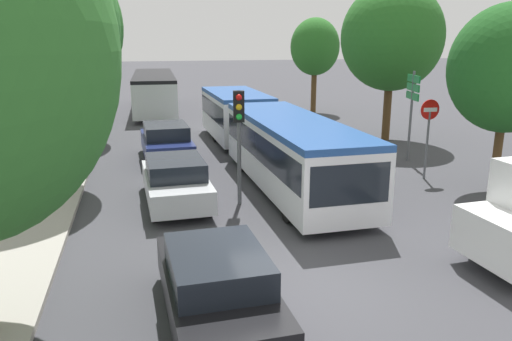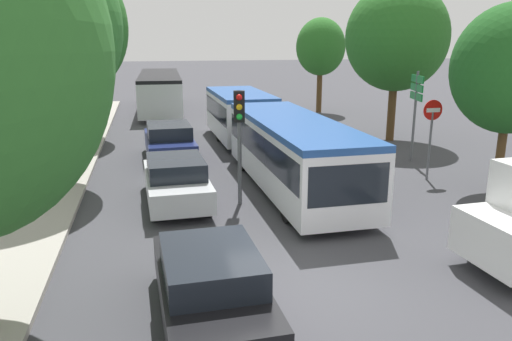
{
  "view_description": "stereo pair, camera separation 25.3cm",
  "coord_description": "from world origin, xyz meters",
  "views": [
    {
      "loc": [
        -2.92,
        -8.59,
        4.88
      ],
      "look_at": [
        0.2,
        4.79,
        1.2
      ],
      "focal_mm": 35.0,
      "sensor_mm": 36.0,
      "label": 1
    },
    {
      "loc": [
        -2.67,
        -8.64,
        4.88
      ],
      "look_at": [
        0.2,
        4.79,
        1.2
      ],
      "focal_mm": 35.0,
      "sensor_mm": 36.0,
      "label": 2
    }
  ],
  "objects": [
    {
      "name": "ground_plane",
      "position": [
        0.0,
        0.0,
        0.0
      ],
      "size": [
        200.0,
        200.0,
        0.0
      ],
      "primitive_type": "plane",
      "color": "#3D3D42"
    },
    {
      "name": "kerb_strip_left",
      "position": [
        -6.48,
        12.98,
        0.07
      ],
      "size": [
        3.2,
        35.95,
        0.14
      ],
      "primitive_type": "cube",
      "color": "#9E998E",
      "rests_on": "ground"
    },
    {
      "name": "articulated_bus",
      "position": [
        1.71,
        9.95,
        1.36
      ],
      "size": [
        2.8,
        15.88,
        2.35
      ],
      "rotation": [
        0.0,
        0.0,
        -1.54
      ],
      "color": "silver",
      "rests_on": "ground"
    },
    {
      "name": "city_bus_rear",
      "position": [
        -1.92,
        25.95,
        1.45
      ],
      "size": [
        2.91,
        11.72,
        2.51
      ],
      "rotation": [
        0.0,
        0.0,
        1.54
      ],
      "color": "silver",
      "rests_on": "ground"
    },
    {
      "name": "queued_car_black",
      "position": [
        -1.81,
        -0.83,
        0.71
      ],
      "size": [
        1.87,
        4.11,
        1.41
      ],
      "rotation": [
        0.0,
        0.0,
        1.61
      ],
      "color": "black",
      "rests_on": "ground"
    },
    {
      "name": "queued_car_silver",
      "position": [
        -2.02,
        5.88,
        0.73
      ],
      "size": [
        1.91,
        4.19,
        1.43
      ],
      "rotation": [
        0.0,
        0.0,
        1.61
      ],
      "color": "#B7BABF",
      "rests_on": "ground"
    },
    {
      "name": "queued_car_navy",
      "position": [
        -1.96,
        11.6,
        0.76
      ],
      "size": [
        1.99,
        4.38,
        1.5
      ],
      "rotation": [
        0.0,
        0.0,
        1.61
      ],
      "color": "navy",
      "rests_on": "ground"
    },
    {
      "name": "traffic_light",
      "position": [
        -0.15,
        5.48,
        2.5
      ],
      "size": [
        0.35,
        0.38,
        3.4
      ],
      "rotation": [
        0.0,
        0.0,
        -1.73
      ],
      "color": "#56595E",
      "rests_on": "ground"
    },
    {
      "name": "no_entry_sign",
      "position": [
        6.8,
        6.7,
        1.88
      ],
      "size": [
        0.7,
        0.08,
        2.82
      ],
      "rotation": [
        0.0,
        0.0,
        -1.57
      ],
      "color": "#56595E",
      "rests_on": "ground"
    },
    {
      "name": "direction_sign_post",
      "position": [
        7.65,
        9.36,
        2.57
      ],
      "size": [
        0.35,
        1.38,
        3.6
      ],
      "rotation": [
        0.0,
        0.0,
        2.94
      ],
      "color": "#56595E",
      "rests_on": "ground"
    },
    {
      "name": "tree_left_mid",
      "position": [
        -5.89,
        8.47,
        5.08
      ],
      "size": [
        4.98,
        4.98,
        8.18
      ],
      "color": "#51381E",
      "rests_on": "ground"
    },
    {
      "name": "tree_left_far",
      "position": [
        -5.96,
        16.9,
        5.21
      ],
      "size": [
        5.11,
        5.11,
        8.5
      ],
      "color": "#51381E",
      "rests_on": "ground"
    },
    {
      "name": "tree_right_near",
      "position": [
        8.16,
        4.96,
        3.84
      ],
      "size": [
        3.6,
        3.6,
        5.93
      ],
      "color": "#51381E",
      "rests_on": "ground"
    },
    {
      "name": "tree_right_mid",
      "position": [
        8.77,
        13.38,
        4.75
      ],
      "size": [
        4.75,
        4.75,
        7.37
      ],
      "color": "#51381E",
      "rests_on": "ground"
    },
    {
      "name": "tree_right_far",
      "position": [
        8.42,
        23.13,
        4.16
      ],
      "size": [
        3.2,
        3.2,
        6.12
      ],
      "color": "#51381E",
      "rests_on": "ground"
    }
  ]
}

